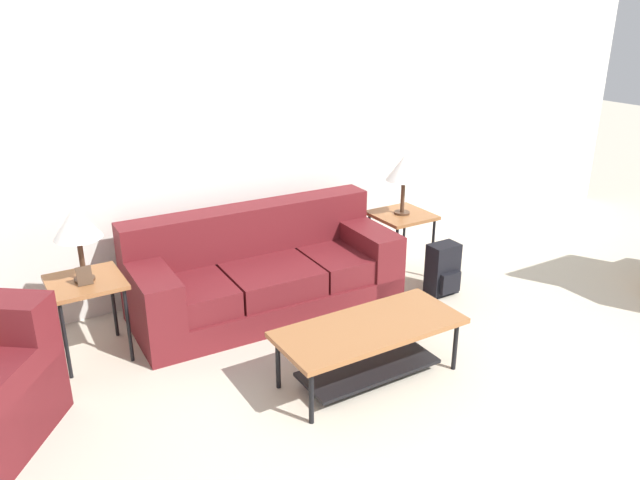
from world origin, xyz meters
The scene contains 9 objects.
wall_back centered at (0.00, 3.64, 1.30)m, with size 8.96×0.06×2.60m.
couch centered at (-0.39, 3.05, 0.30)m, with size 2.17×0.93×0.82m.
coffee_table centered at (-0.24, 1.76, 0.30)m, with size 1.26×0.55×0.40m.
side_table_left centered at (-1.76, 3.01, 0.53)m, with size 0.50×0.50×0.60m.
side_table_right centered at (0.99, 3.01, 0.53)m, with size 0.50×0.50×0.60m.
table_lamp_left centered at (-1.76, 3.01, 1.01)m, with size 0.32×0.32×0.53m.
table_lamp_right centered at (0.99, 3.01, 1.01)m, with size 0.32×0.32×0.53m.
backpack centered at (1.06, 2.50, 0.22)m, with size 0.26×0.25×0.45m.
picture_frame centered at (-1.77, 2.94, 0.66)m, with size 0.10×0.04×0.13m.
Camera 1 is at (-2.39, -1.16, 2.41)m, focal length 35.00 mm.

